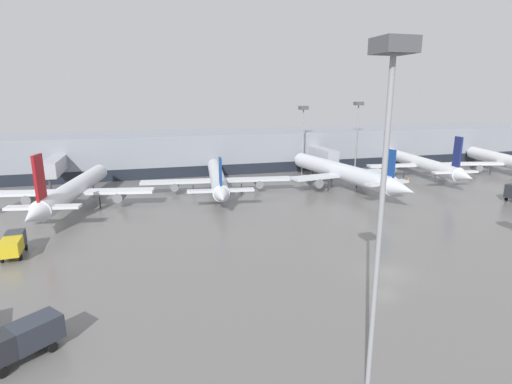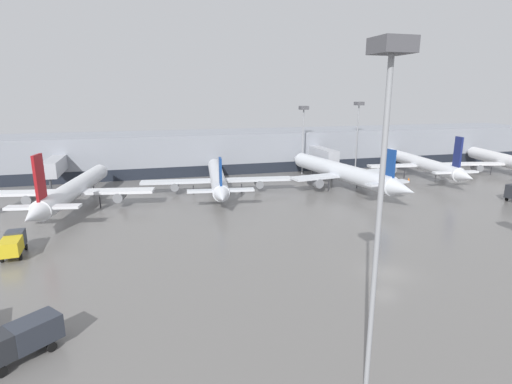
{
  "view_description": "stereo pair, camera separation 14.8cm",
  "coord_description": "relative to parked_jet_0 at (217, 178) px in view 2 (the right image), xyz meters",
  "views": [
    {
      "loc": [
        -23.11,
        -32.61,
        17.8
      ],
      "look_at": [
        -6.92,
        25.22,
        3.0
      ],
      "focal_mm": 28.0,
      "sensor_mm": 36.0,
      "label": 1
    },
    {
      "loc": [
        -22.97,
        -32.65,
        17.8
      ],
      "look_at": [
        -6.92,
        25.22,
        3.0
      ],
      "focal_mm": 28.0,
      "sensor_mm": 36.0,
      "label": 2
    }
  ],
  "objects": [
    {
      "name": "ground_plane",
      "position": [
        10.66,
        -38.32,
        -2.77
      ],
      "size": [
        320.0,
        320.0,
        0.0
      ],
      "primitive_type": "plane",
      "color": "slate"
    },
    {
      "name": "apron_light_mast_0",
      "position": [
        35.67,
        13.18,
        10.09
      ],
      "size": [
        1.8,
        1.8,
        16.04
      ],
      "color": "gray",
      "rests_on": "ground_plane"
    },
    {
      "name": "parked_jet_0",
      "position": [
        0.0,
        0.0,
        0.0
      ],
      "size": [
        27.64,
        32.91,
        8.26
      ],
      "rotation": [
        0.0,
        0.0,
        1.44
      ],
      "color": "silver",
      "rests_on": "ground_plane"
    },
    {
      "name": "service_truck_3",
      "position": [
        -21.42,
        -43.42,
        -1.22
      ],
      "size": [
        5.3,
        4.81,
        2.48
      ],
      "rotation": [
        0.0,
        0.0,
        3.82
      ],
      "color": "#2D333D",
      "rests_on": "ground_plane"
    },
    {
      "name": "service_truck_1",
      "position": [
        -27.37,
        -23.18,
        -1.29
      ],
      "size": [
        2.31,
        5.2,
        2.46
      ],
      "rotation": [
        0.0,
        0.0,
        1.64
      ],
      "color": "gold",
      "rests_on": "ground_plane"
    },
    {
      "name": "parked_jet_5",
      "position": [
        23.45,
        -3.09,
        0.52
      ],
      "size": [
        20.84,
        37.17,
        9.22
      ],
      "rotation": [
        0.0,
        0.0,
        1.72
      ],
      "color": "silver",
      "rests_on": "ground_plane"
    },
    {
      "name": "terminal_building",
      "position": [
        10.57,
        23.57,
        1.72
      ],
      "size": [
        160.0,
        27.06,
        9.0
      ],
      "color": "gray",
      "rests_on": "ground_plane"
    },
    {
      "name": "apron_light_mast_3",
      "position": [
        -0.45,
        -52.99,
        13.15
      ],
      "size": [
        1.8,
        1.8,
        20.49
      ],
      "color": "gray",
      "rests_on": "ground_plane"
    },
    {
      "name": "traffic_cone_4",
      "position": [
        40.78,
        -0.26,
        -2.45
      ],
      "size": [
        0.46,
        0.46,
        0.65
      ],
      "color": "orange",
      "rests_on": "ground_plane"
    },
    {
      "name": "parked_jet_3",
      "position": [
        -23.71,
        -3.79,
        0.32
      ],
      "size": [
        24.8,
        34.25,
        10.34
      ],
      "rotation": [
        0.0,
        0.0,
        1.39
      ],
      "color": "silver",
      "rests_on": "ground_plane"
    },
    {
      "name": "parked_jet_2",
      "position": [
        45.23,
        2.46,
        0.39
      ],
      "size": [
        23.4,
        35.54,
        10.11
      ],
      "rotation": [
        0.0,
        0.0,
        1.45
      ],
      "color": "silver",
      "rests_on": "ground_plane"
    },
    {
      "name": "apron_light_mast_1",
      "position": [
        21.85,
        12.73,
        9.5
      ],
      "size": [
        1.8,
        1.8,
        15.22
      ],
      "color": "gray",
      "rests_on": "ground_plane"
    },
    {
      "name": "parked_jet_4",
      "position": [
        66.58,
        -0.09,
        0.16
      ],
      "size": [
        24.35,
        33.91,
        9.26
      ],
      "rotation": [
        0.0,
        0.0,
        1.33
      ],
      "color": "white",
      "rests_on": "ground_plane"
    }
  ]
}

